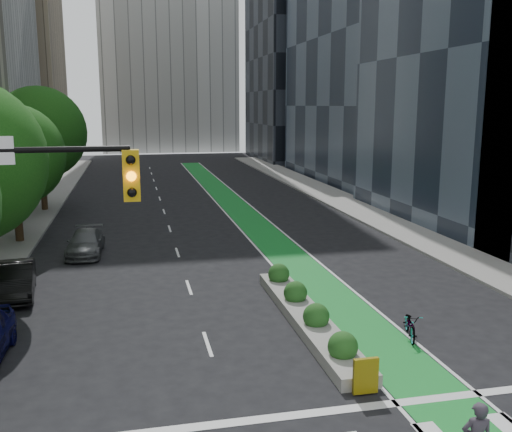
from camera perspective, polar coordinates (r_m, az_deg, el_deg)
name	(u,v)px	position (r m, az deg, el deg)	size (l,w,h in m)	color
sidewalk_left	(15,231)	(37.82, -22.94, -1.41)	(3.60, 90.00, 0.15)	gray
sidewalk_right	(375,215)	(40.64, 11.80, 0.06)	(3.60, 90.00, 0.15)	gray
bike_lane_paint	(238,209)	(42.76, -1.81, 0.74)	(2.20, 70.00, 0.01)	#18852E
building_dark_end	(307,59)	(83.36, 5.07, 15.38)	(14.00, 18.00, 28.00)	black
tree_midfar	(13,155)	(34.06, -23.12, 5.60)	(5.60, 5.60, 7.76)	black
tree_far	(40,133)	(43.86, -20.83, 7.77)	(6.60, 6.60, 9.00)	black
median_planter	(307,313)	(20.65, 5.10, -9.67)	(1.20, 10.26, 1.10)	gray
bicycle	(410,325)	(20.03, 15.19, -10.44)	(0.61, 1.74, 0.91)	gray
parked_car_left_mid	(15,280)	(25.21, -22.97, -5.91)	(1.46, 4.19, 1.38)	black
parked_car_left_far	(85,243)	(30.94, -16.70, -2.59)	(1.72, 4.23, 1.23)	#505355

